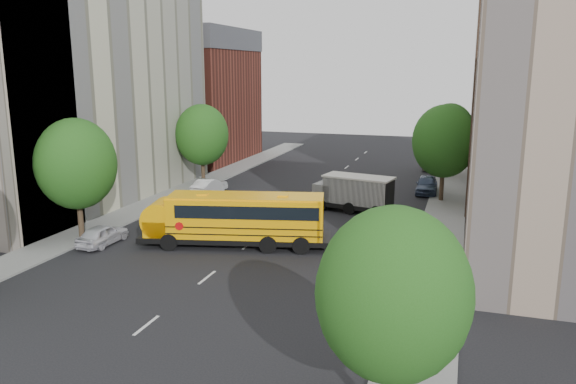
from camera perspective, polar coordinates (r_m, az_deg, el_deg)
The scene contains 20 objects.
ground at distance 37.58m, azimuth -2.90°, elevation -4.48°, with size 120.00×120.00×0.00m, color black.
sidewalk_left at distance 46.88m, azimuth -13.97°, elevation -1.34°, with size 3.00×80.00×0.12m, color slate.
sidewalk_right at distance 40.13m, azimuth 15.33°, elevation -3.73°, with size 3.00×80.00×0.12m, color slate.
lane_markings at distance 46.74m, azimuth 1.42°, elevation -1.08°, with size 0.15×64.00×0.01m, color silver.
building_left_cream at distance 50.16m, azimuth -20.42°, elevation 10.62°, with size 10.00×26.00×20.00m, color beige.
building_left_redbrick at distance 69.01m, azimuth -8.84°, elevation 8.62°, with size 10.00×15.00×13.00m, color maroon.
building_right_far at distance 53.90m, azimuth 23.68°, elevation 9.37°, with size 10.00×22.00×18.00m, color #C0AA95.
building_right_sidewall at distance 42.97m, azimuth 25.07°, elevation 8.72°, with size 10.10×0.30×18.00m, color brown.
street_tree_1 at distance 38.44m, azimuth -20.73°, elevation 2.69°, with size 5.12×5.12×7.90m.
street_tree_2 at distance 53.56m, azimuth -8.73°, elevation 5.76°, with size 4.99×4.99×7.71m.
street_tree_3 at distance 16.99m, azimuth 10.63°, elevation -10.20°, with size 4.61×4.61×7.11m.
street_tree_4 at distance 48.00m, azimuth 15.60°, elevation 4.98°, with size 5.25×5.25×8.10m.
street_tree_5 at distance 59.96m, azimuth 16.09°, elevation 6.00°, with size 4.86×4.86×7.51m.
school_bus at distance 35.15m, azimuth -5.57°, elevation -2.54°, with size 12.23×5.36×3.37m.
safari_truck at distance 43.86m, azimuth 6.63°, elevation -0.05°, with size 6.98×3.67×2.84m.
parked_car_0 at distance 37.43m, azimuth -18.33°, elevation -4.13°, with size 1.57×3.91×1.33m, color silver.
parked_car_1 at distance 50.33m, azimuth -8.00°, elevation 0.59°, with size 1.48×4.24×1.40m, color silver.
parked_car_3 at distance 30.48m, azimuth 10.86°, elevation -7.50°, with size 1.83×4.51×1.31m, color maroon.
parked_car_4 at distance 51.59m, azimuth 13.91°, elevation 0.73°, with size 1.85×4.59×1.56m, color #384763.
parked_car_5 at distance 63.95m, azimuth 14.26°, elevation 2.87°, with size 1.52×4.35×1.43m, color #969691.
Camera 1 is at (12.77, -33.61, 10.94)m, focal length 35.00 mm.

